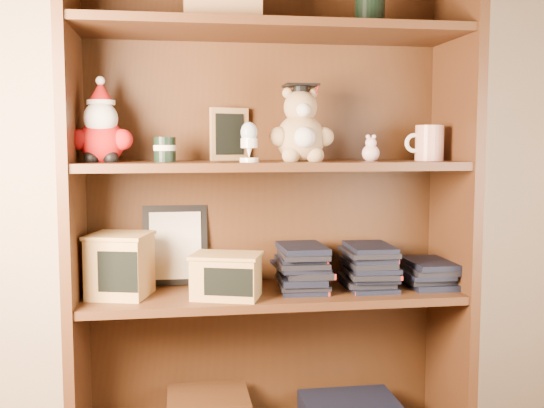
{
  "coord_description": "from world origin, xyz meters",
  "views": [
    {
      "loc": [
        -0.32,
        -0.6,
        1.01
      ],
      "look_at": [
        -0.03,
        1.3,
        0.82
      ],
      "focal_mm": 42.0,
      "sensor_mm": 36.0,
      "label": 1
    }
  ],
  "objects_px": {
    "bookcase": "(269,216)",
    "teacher_mug": "(429,143)",
    "grad_teddy_bear": "(301,131)",
    "treats_box": "(120,265)"
  },
  "relations": [
    {
      "from": "grad_teddy_bear",
      "to": "teacher_mug",
      "type": "height_order",
      "value": "grad_teddy_bear"
    },
    {
      "from": "bookcase",
      "to": "teacher_mug",
      "type": "distance_m",
      "value": 0.55
    },
    {
      "from": "teacher_mug",
      "to": "treats_box",
      "type": "bearing_deg",
      "value": -179.95
    },
    {
      "from": "bookcase",
      "to": "grad_teddy_bear",
      "type": "xyz_separation_m",
      "value": [
        0.09,
        -0.06,
        0.26
      ]
    },
    {
      "from": "teacher_mug",
      "to": "treats_box",
      "type": "relative_size",
      "value": 0.59
    },
    {
      "from": "treats_box",
      "to": "grad_teddy_bear",
      "type": "bearing_deg",
      "value": -0.68
    },
    {
      "from": "bookcase",
      "to": "treats_box",
      "type": "height_order",
      "value": "bookcase"
    },
    {
      "from": "grad_teddy_bear",
      "to": "bookcase",
      "type": "bearing_deg",
      "value": 147.21
    },
    {
      "from": "bookcase",
      "to": "grad_teddy_bear",
      "type": "distance_m",
      "value": 0.28
    },
    {
      "from": "grad_teddy_bear",
      "to": "treats_box",
      "type": "relative_size",
      "value": 1.13
    }
  ]
}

